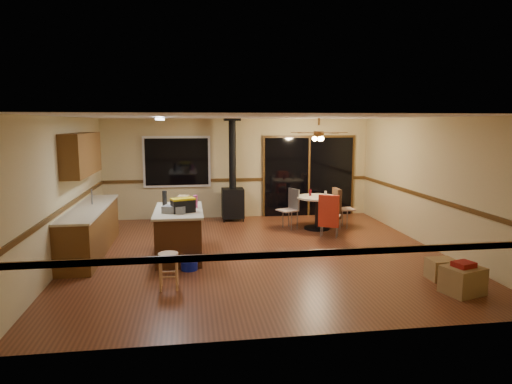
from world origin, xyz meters
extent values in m
plane|color=brown|center=(0.00, 0.00, 0.00)|extent=(7.00, 7.00, 0.00)
plane|color=silver|center=(0.00, 0.00, 2.60)|extent=(7.00, 7.00, 0.00)
plane|color=tan|center=(0.00, 3.50, 1.30)|extent=(7.00, 0.00, 7.00)
plane|color=tan|center=(0.00, -3.50, 1.30)|extent=(7.00, 0.00, 7.00)
plane|color=tan|center=(-3.50, 0.00, 1.30)|extent=(0.00, 7.00, 7.00)
plane|color=tan|center=(3.50, 0.00, 1.30)|extent=(0.00, 7.00, 7.00)
cube|color=black|center=(-1.60, 3.45, 1.50)|extent=(1.72, 0.10, 1.32)
cube|color=black|center=(1.90, 3.45, 1.05)|extent=(2.52, 0.10, 2.10)
cube|color=brown|center=(-3.20, 0.50, 0.43)|extent=(0.60, 3.00, 0.86)
cube|color=beige|center=(-3.20, 0.50, 0.88)|extent=(0.64, 3.04, 0.04)
cube|color=brown|center=(-3.33, 0.70, 1.90)|extent=(0.35, 2.00, 0.80)
cube|color=#482612|center=(-1.50, 0.00, 0.43)|extent=(0.80, 1.60, 0.86)
cube|color=beige|center=(-1.50, 0.00, 0.88)|extent=(0.88, 1.68, 0.04)
cube|color=black|center=(-0.20, 3.05, 0.46)|extent=(0.55, 0.50, 0.75)
cylinder|color=black|center=(-0.20, 3.05, 1.71)|extent=(0.18, 0.18, 1.77)
cylinder|color=brown|center=(1.68, 1.81, 2.25)|extent=(0.24, 0.24, 0.10)
cylinder|color=brown|center=(1.68, 1.81, 2.52)|extent=(0.05, 0.05, 0.16)
sphere|color=#FFD88C|center=(1.68, 1.81, 2.13)|extent=(0.16, 0.16, 0.16)
cube|color=white|center=(-1.80, 0.30, 2.56)|extent=(0.10, 1.20, 0.04)
cube|color=slate|center=(-1.56, -0.32, 0.96)|extent=(0.46, 0.35, 0.13)
cube|color=black|center=(-1.41, -0.29, 1.01)|extent=(0.46, 0.34, 0.23)
cube|color=gold|center=(-1.41, -0.29, 1.14)|extent=(0.47, 0.35, 0.03)
cube|color=olive|center=(-1.41, 0.47, 0.99)|extent=(0.26, 0.31, 0.18)
cylinder|color=black|center=(-1.76, 0.27, 1.06)|extent=(0.10, 0.10, 0.31)
cylinder|color=#D84C8C|center=(-1.18, 0.10, 1.02)|extent=(0.10, 0.10, 0.25)
cylinder|color=white|center=(-1.48, 0.69, 0.98)|extent=(0.06, 0.06, 0.17)
cylinder|color=tan|center=(-1.63, -1.68, 0.28)|extent=(0.31, 0.31, 0.55)
cylinder|color=#0C1AAE|center=(-1.32, -0.83, 0.12)|extent=(0.37, 0.37, 0.24)
cylinder|color=black|center=(1.68, 1.81, 0.02)|extent=(0.61, 0.61, 0.04)
cylinder|color=black|center=(1.68, 1.81, 0.39)|extent=(0.10, 0.10, 0.70)
cylinder|color=beige|center=(1.68, 1.81, 0.76)|extent=(0.97, 0.97, 0.04)
cylinder|color=#590C14|center=(1.53, 1.91, 0.86)|extent=(0.06, 0.06, 0.16)
cylinder|color=beige|center=(1.86, 1.76, 0.85)|extent=(0.07, 0.07, 0.14)
cube|color=tan|center=(0.98, 1.91, 0.45)|extent=(0.53, 0.53, 0.03)
cube|color=slate|center=(1.16, 1.99, 0.70)|extent=(0.19, 0.38, 0.50)
cube|color=tan|center=(1.78, 1.11, 0.45)|extent=(0.54, 0.54, 0.03)
cube|color=slate|center=(1.69, 0.94, 0.70)|extent=(0.37, 0.21, 0.50)
cube|color=#AE2713|center=(1.68, 0.92, 0.60)|extent=(0.44, 0.29, 0.70)
cube|color=tan|center=(2.38, 1.86, 0.45)|extent=(0.40, 0.40, 0.03)
cube|color=slate|center=(2.19, 1.86, 0.70)|extent=(0.03, 0.40, 0.50)
cube|color=#442C1A|center=(2.17, 1.86, 0.60)|extent=(0.10, 0.44, 0.70)
cube|color=olive|center=(-1.66, 3.10, 0.20)|extent=(0.50, 0.40, 0.40)
cube|color=olive|center=(2.66, -2.52, 0.20)|extent=(0.64, 0.58, 0.41)
cube|color=olive|center=(2.69, -1.89, 0.17)|extent=(0.41, 0.35, 0.33)
cube|color=maroon|center=(2.66, -2.52, 0.44)|extent=(0.34, 0.31, 0.08)
camera|label=1|loc=(-1.28, -8.44, 2.49)|focal=32.00mm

